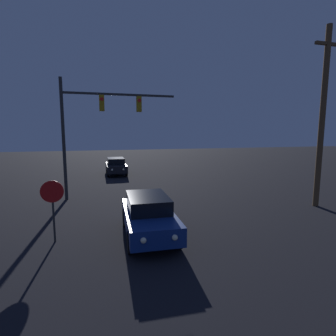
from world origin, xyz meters
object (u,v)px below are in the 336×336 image
at_px(car_near, 148,215).
at_px(utility_pole, 322,116).
at_px(stop_sign, 53,199).
at_px(car_far, 116,166).
at_px(traffic_signal_mast, 94,119).

bearing_deg(car_near, utility_pole, -167.80).
height_order(car_near, utility_pole, utility_pole).
distance_m(stop_sign, utility_pole, 12.92).
distance_m(car_near, stop_sign, 3.38).
relative_size(car_far, stop_sign, 1.90).
bearing_deg(utility_pole, stop_sign, -174.50).
height_order(traffic_signal_mast, stop_sign, traffic_signal_mast).
bearing_deg(traffic_signal_mast, stop_sign, -103.41).
bearing_deg(car_near, traffic_signal_mast, -71.62).
xyz_separation_m(car_far, stop_sign, (-3.31, -14.50, 0.74)).
relative_size(car_near, utility_pole, 0.47).
bearing_deg(stop_sign, car_near, -5.56).
bearing_deg(car_far, traffic_signal_mast, 78.31).
height_order(traffic_signal_mast, utility_pole, utility_pole).
relative_size(car_near, stop_sign, 1.92).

